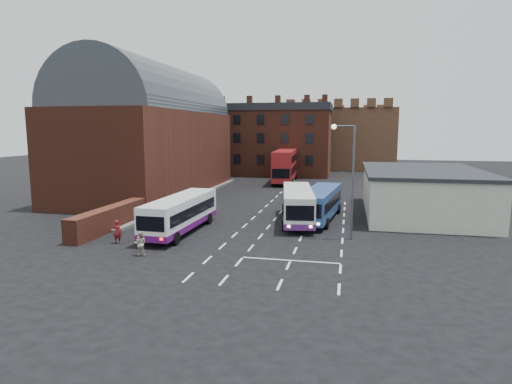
% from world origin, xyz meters
% --- Properties ---
extents(ground, '(180.00, 180.00, 0.00)m').
position_xyz_m(ground, '(0.00, 0.00, 0.00)').
color(ground, black).
extents(railway_station, '(12.00, 28.00, 16.00)m').
position_xyz_m(railway_station, '(-15.50, 21.00, 7.64)').
color(railway_station, '#602B1E').
rests_on(railway_station, ground).
extents(forecourt_wall, '(1.20, 10.00, 1.80)m').
position_xyz_m(forecourt_wall, '(-10.20, 2.00, 0.90)').
color(forecourt_wall, '#602B1E').
rests_on(forecourt_wall, ground).
extents(cream_building, '(10.40, 16.40, 4.25)m').
position_xyz_m(cream_building, '(15.00, 14.00, 2.16)').
color(cream_building, beige).
rests_on(cream_building, ground).
extents(brick_terrace, '(22.00, 10.00, 11.00)m').
position_xyz_m(brick_terrace, '(-6.00, 46.00, 5.50)').
color(brick_terrace, brown).
rests_on(brick_terrace, ground).
extents(castle_keep, '(22.00, 22.00, 12.00)m').
position_xyz_m(castle_keep, '(6.00, 66.00, 6.00)').
color(castle_keep, brown).
rests_on(castle_keep, ground).
extents(bus_white_outbound, '(2.69, 10.15, 2.76)m').
position_xyz_m(bus_white_outbound, '(-4.30, 2.43, 1.63)').
color(bus_white_outbound, white).
rests_on(bus_white_outbound, ground).
extents(bus_white_inbound, '(3.91, 10.67, 2.84)m').
position_xyz_m(bus_white_inbound, '(4.09, 8.01, 1.68)').
color(bus_white_inbound, silver).
rests_on(bus_white_inbound, ground).
extents(bus_blue, '(3.42, 10.26, 2.75)m').
position_xyz_m(bus_blue, '(5.94, 9.20, 1.62)').
color(bus_blue, navy).
rests_on(bus_blue, ground).
extents(bus_red_double, '(3.58, 12.19, 4.82)m').
position_xyz_m(bus_red_double, '(-1.04, 35.02, 2.56)').
color(bus_red_double, maroon).
rests_on(bus_red_double, ground).
extents(street_lamp, '(1.69, 0.37, 8.29)m').
position_xyz_m(street_lamp, '(8.31, 2.92, 5.00)').
color(street_lamp, '#4B4D55').
rests_on(street_lamp, ground).
extents(pedestrian_red, '(0.64, 0.45, 1.66)m').
position_xyz_m(pedestrian_red, '(-7.39, -1.65, 0.83)').
color(pedestrian_red, maroon).
rests_on(pedestrian_red, ground).
extents(pedestrian_beige, '(0.87, 0.75, 1.56)m').
position_xyz_m(pedestrian_beige, '(-4.42, -4.01, 0.78)').
color(pedestrian_beige, '#B1AB93').
rests_on(pedestrian_beige, ground).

